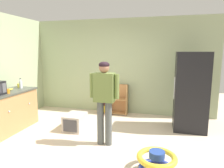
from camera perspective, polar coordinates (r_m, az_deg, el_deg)
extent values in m
plane|color=beige|center=(3.93, -4.77, -17.77)|extent=(12.00, 12.00, 0.00)
cube|color=#A2B188|center=(5.76, 2.77, 4.98)|extent=(5.20, 0.06, 2.70)
cube|color=#A4B28A|center=(5.61, -28.27, 3.76)|extent=(0.06, 2.99, 2.70)
sphere|color=silver|center=(4.67, -27.38, -6.99)|extent=(0.04, 0.04, 0.04)
sphere|color=silver|center=(5.15, -22.58, -5.20)|extent=(0.04, 0.04, 0.04)
cube|color=black|center=(4.85, 21.61, -2.00)|extent=(0.70, 0.68, 1.78)
cylinder|color=silver|center=(4.63, 17.45, -1.15)|extent=(0.02, 0.02, 0.50)
cube|color=#333333|center=(4.76, 17.68, 2.79)|extent=(0.01, 0.67, 0.01)
cube|color=tan|center=(5.84, -3.26, -4.16)|extent=(0.02, 0.28, 0.85)
cube|color=tan|center=(5.66, 4.31, -4.62)|extent=(0.02, 0.28, 0.85)
cube|color=tan|center=(5.86, 0.78, -4.10)|extent=(0.80, 0.02, 0.85)
cube|color=tan|center=(5.84, 0.46, -8.16)|extent=(0.76, 0.24, 0.02)
cube|color=tan|center=(5.73, 0.47, -4.30)|extent=(0.76, 0.24, 0.02)
cube|color=#B42A27|center=(5.87, -2.94, -6.76)|extent=(0.03, 0.17, 0.24)
cube|color=orange|center=(5.78, -2.97, -3.18)|extent=(0.03, 0.17, 0.18)
cube|color=purple|center=(5.85, -2.41, -6.73)|extent=(0.02, 0.17, 0.26)
cube|color=orange|center=(5.76, -2.47, -2.89)|extent=(0.02, 0.17, 0.25)
cube|color=gold|center=(5.85, -2.00, -7.04)|extent=(0.02, 0.17, 0.20)
cube|color=gold|center=(5.75, -1.87, -3.30)|extent=(0.03, 0.17, 0.17)
cube|color=red|center=(5.82, -1.32, -6.90)|extent=(0.02, 0.17, 0.24)
cube|color=silver|center=(5.72, -1.22, -3.16)|extent=(0.03, 0.17, 0.21)
cube|color=#776848|center=(5.81, -0.69, -7.21)|extent=(0.03, 0.17, 0.18)
cube|color=olive|center=(5.72, -1.02, -3.23)|extent=(0.03, 0.17, 0.20)
cube|color=orange|center=(5.81, -0.74, -7.07)|extent=(0.03, 0.17, 0.21)
cube|color=orange|center=(5.71, -0.65, -3.20)|extent=(0.02, 0.17, 0.20)
cylinder|color=#4F5351|center=(3.92, -3.31, -11.01)|extent=(0.13, 0.13, 0.86)
cylinder|color=#4F5351|center=(3.87, -1.01, -11.23)|extent=(0.13, 0.13, 0.86)
cube|color=olive|center=(3.71, -2.23, -0.97)|extent=(0.38, 0.22, 0.54)
cylinder|color=olive|center=(3.78, -5.72, -0.39)|extent=(0.09, 0.09, 0.46)
cylinder|color=olive|center=(3.64, 1.38, -0.72)|extent=(0.09, 0.09, 0.46)
sphere|color=#99664F|center=(3.66, -2.27, 4.68)|extent=(0.19, 0.19, 0.19)
ellipsoid|color=black|center=(3.66, -2.27, 5.49)|extent=(0.20, 0.20, 0.12)
torus|color=yellow|center=(3.24, 12.72, -19.87)|extent=(0.60, 0.60, 0.08)
cylinder|color=navy|center=(3.22, 12.75, -19.09)|extent=(0.23, 0.23, 0.10)
cylinder|color=silver|center=(3.29, 16.79, -21.42)|extent=(0.02, 0.02, 0.18)
cylinder|color=silver|center=(3.46, 10.84, -19.58)|extent=(0.02, 0.02, 0.18)
cube|color=beige|center=(4.76, -10.47, -10.57)|extent=(0.42, 0.54, 0.36)
cube|color=#424247|center=(4.53, -11.98, -11.68)|extent=(0.32, 0.01, 0.27)
cube|color=#515156|center=(4.68, -28.50, -0.99)|extent=(0.01, 0.10, 0.20)
ellipsoid|color=yellow|center=(5.13, -27.19, -1.35)|extent=(0.09, 0.16, 0.04)
ellipsoid|color=gold|center=(5.12, -27.05, -1.35)|extent=(0.04, 0.15, 0.04)
ellipsoid|color=gold|center=(5.11, -26.96, -1.36)|extent=(0.09, 0.16, 0.04)
cylinder|color=silver|center=(5.30, -24.68, -0.18)|extent=(0.07, 0.07, 0.18)
cylinder|color=silver|center=(5.28, -24.76, 1.05)|extent=(0.03, 0.03, 0.05)
cylinder|color=black|center=(5.28, -24.79, 1.41)|extent=(0.04, 0.03, 0.02)
cylinder|color=orange|center=(4.80, -27.69, -1.84)|extent=(0.08, 0.08, 0.09)
cylinder|color=yellow|center=(5.47, -25.10, -0.39)|extent=(0.08, 0.08, 0.09)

